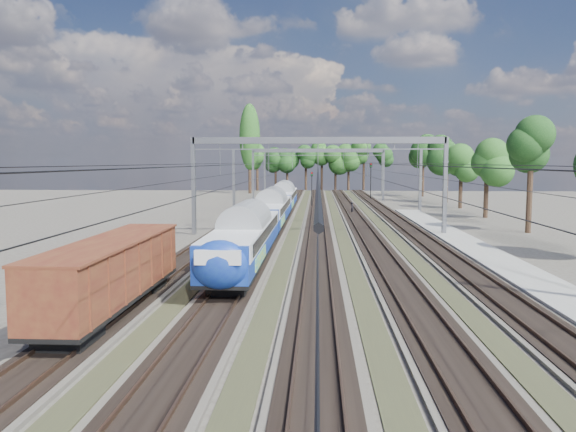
{
  "coord_description": "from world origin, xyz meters",
  "views": [
    {
      "loc": [
        -0.0,
        -21.38,
        6.76
      ],
      "look_at": [
        -2.17,
        19.45,
        2.8
      ],
      "focal_mm": 35.0,
      "sensor_mm": 36.0,
      "label": 1
    }
  ],
  "objects_px": {
    "worker": "(352,208)",
    "signal_near": "(312,185)",
    "emu_train": "(271,207)",
    "signal_far": "(371,176)",
    "freight_boxcar": "(112,271)"
  },
  "relations": [
    {
      "from": "freight_boxcar",
      "to": "worker",
      "type": "height_order",
      "value": "freight_boxcar"
    },
    {
      "from": "signal_far",
      "to": "worker",
      "type": "bearing_deg",
      "value": -116.25
    },
    {
      "from": "signal_near",
      "to": "signal_far",
      "type": "bearing_deg",
      "value": 58.39
    },
    {
      "from": "emu_train",
      "to": "signal_near",
      "type": "distance_m",
      "value": 30.3
    },
    {
      "from": "signal_near",
      "to": "freight_boxcar",
      "type": "bearing_deg",
      "value": -97.79
    },
    {
      "from": "emu_train",
      "to": "signal_near",
      "type": "xyz_separation_m",
      "value": [
        3.6,
        30.07,
        0.89
      ]
    },
    {
      "from": "emu_train",
      "to": "signal_far",
      "type": "xyz_separation_m",
      "value": [
        13.98,
        47.05,
        1.72
      ]
    },
    {
      "from": "worker",
      "to": "signal_near",
      "type": "relative_size",
      "value": 0.3
    },
    {
      "from": "worker",
      "to": "signal_far",
      "type": "bearing_deg",
      "value": -3.81
    },
    {
      "from": "emu_train",
      "to": "signal_near",
      "type": "bearing_deg",
      "value": 83.18
    },
    {
      "from": "freight_boxcar",
      "to": "worker",
      "type": "xyz_separation_m",
      "value": [
        13.48,
        49.01,
        -1.19
      ]
    },
    {
      "from": "freight_boxcar",
      "to": "emu_train",
      "type": "bearing_deg",
      "value": 81.57
    },
    {
      "from": "signal_near",
      "to": "signal_far",
      "type": "relative_size",
      "value": 0.8
    },
    {
      "from": "emu_train",
      "to": "freight_boxcar",
      "type": "distance_m",
      "value": 30.7
    },
    {
      "from": "freight_boxcar",
      "to": "signal_near",
      "type": "xyz_separation_m",
      "value": [
        8.1,
        60.44,
        1.33
      ]
    }
  ]
}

